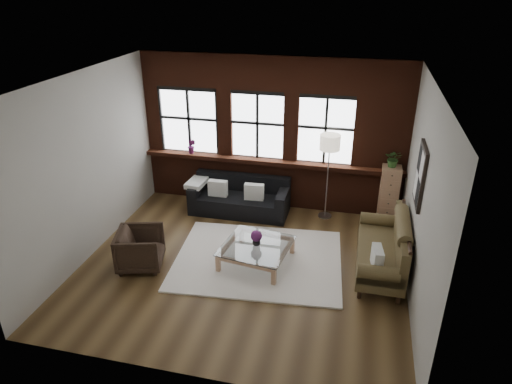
% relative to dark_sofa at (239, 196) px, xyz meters
% --- Properties ---
extents(floor, '(5.50, 5.50, 0.00)m').
position_rel_dark_sofa_xyz_m(floor, '(0.56, -1.90, -0.37)').
color(floor, '#442F18').
rests_on(floor, ground).
extents(ceiling, '(5.50, 5.50, 0.00)m').
position_rel_dark_sofa_xyz_m(ceiling, '(0.56, -1.90, 2.83)').
color(ceiling, white).
rests_on(ceiling, ground).
extents(wall_back, '(5.50, 0.00, 5.50)m').
position_rel_dark_sofa_xyz_m(wall_back, '(0.56, 0.60, 1.23)').
color(wall_back, '#A9A79D').
rests_on(wall_back, ground).
extents(wall_front, '(5.50, 0.00, 5.50)m').
position_rel_dark_sofa_xyz_m(wall_front, '(0.56, -4.40, 1.23)').
color(wall_front, '#A9A79D').
rests_on(wall_front, ground).
extents(wall_left, '(0.00, 5.00, 5.00)m').
position_rel_dark_sofa_xyz_m(wall_left, '(-2.19, -1.90, 1.23)').
color(wall_left, '#A9A79D').
rests_on(wall_left, ground).
extents(wall_right, '(0.00, 5.00, 5.00)m').
position_rel_dark_sofa_xyz_m(wall_right, '(3.31, -1.90, 1.23)').
color(wall_right, '#A9A79D').
rests_on(wall_right, ground).
extents(brick_backwall, '(5.50, 0.12, 3.20)m').
position_rel_dark_sofa_xyz_m(brick_backwall, '(0.56, 0.54, 1.23)').
color(brick_backwall, '#441C10').
rests_on(brick_backwall, floor).
extents(sill_ledge, '(5.50, 0.30, 0.08)m').
position_rel_dark_sofa_xyz_m(sill_ledge, '(0.56, 0.45, 0.67)').
color(sill_ledge, '#441C10').
rests_on(sill_ledge, brick_backwall).
extents(window_left, '(1.38, 0.10, 1.50)m').
position_rel_dark_sofa_xyz_m(window_left, '(-1.24, 0.55, 1.38)').
color(window_left, black).
rests_on(window_left, brick_backwall).
extents(window_mid, '(1.38, 0.10, 1.50)m').
position_rel_dark_sofa_xyz_m(window_mid, '(0.26, 0.55, 1.38)').
color(window_mid, black).
rests_on(window_mid, brick_backwall).
extents(window_right, '(1.38, 0.10, 1.50)m').
position_rel_dark_sofa_xyz_m(window_right, '(1.66, 0.55, 1.38)').
color(window_right, black).
rests_on(window_right, brick_backwall).
extents(wall_poster, '(0.05, 0.74, 0.94)m').
position_rel_dark_sofa_xyz_m(wall_poster, '(3.28, -1.60, 1.48)').
color(wall_poster, black).
rests_on(wall_poster, wall_right).
extents(shag_rug, '(3.09, 2.52, 0.03)m').
position_rel_dark_sofa_xyz_m(shag_rug, '(0.79, -1.69, -0.36)').
color(shag_rug, white).
rests_on(shag_rug, floor).
extents(dark_sofa, '(2.05, 0.83, 0.74)m').
position_rel_dark_sofa_xyz_m(dark_sofa, '(0.00, 0.00, 0.00)').
color(dark_sofa, black).
rests_on(dark_sofa, floor).
extents(pillow_a, '(0.40, 0.14, 0.34)m').
position_rel_dark_sofa_xyz_m(pillow_a, '(-0.44, -0.10, 0.19)').
color(pillow_a, silver).
rests_on(pillow_a, dark_sofa).
extents(pillow_b, '(0.41, 0.17, 0.34)m').
position_rel_dark_sofa_xyz_m(pillow_b, '(0.34, -0.10, 0.19)').
color(pillow_b, silver).
rests_on(pillow_b, dark_sofa).
extents(vintage_settee, '(0.85, 1.92, 1.02)m').
position_rel_dark_sofa_xyz_m(vintage_settee, '(2.86, -1.51, 0.14)').
color(vintage_settee, brown).
rests_on(vintage_settee, floor).
extents(pillow_settee, '(0.19, 0.40, 0.34)m').
position_rel_dark_sofa_xyz_m(pillow_settee, '(2.78, -2.10, 0.25)').
color(pillow_settee, silver).
rests_on(pillow_settee, vintage_settee).
extents(armchair, '(0.93, 0.91, 0.69)m').
position_rel_dark_sofa_xyz_m(armchair, '(-1.14, -2.31, -0.03)').
color(armchair, black).
rests_on(armchair, floor).
extents(coffee_table, '(1.27, 1.27, 0.38)m').
position_rel_dark_sofa_xyz_m(coffee_table, '(0.78, -1.77, -0.19)').
color(coffee_table, tan).
rests_on(coffee_table, shag_rug).
extents(vase, '(0.15, 0.15, 0.15)m').
position_rel_dark_sofa_xyz_m(vase, '(0.78, -1.77, 0.07)').
color(vase, '#B2B2B2').
rests_on(vase, coffee_table).
extents(flowers, '(0.20, 0.20, 0.20)m').
position_rel_dark_sofa_xyz_m(flowers, '(0.78, -1.77, 0.18)').
color(flowers, '#682363').
rests_on(flowers, vase).
extents(drawer_chest, '(0.37, 0.37, 1.20)m').
position_rel_dark_sofa_xyz_m(drawer_chest, '(3.02, 0.31, 0.23)').
color(drawer_chest, tan).
rests_on(drawer_chest, floor).
extents(potted_plant_top, '(0.35, 0.32, 0.35)m').
position_rel_dark_sofa_xyz_m(potted_plant_top, '(3.02, 0.31, 1.01)').
color(potted_plant_top, '#2D5923').
rests_on(potted_plant_top, drawer_chest).
extents(floor_lamp, '(0.40, 0.40, 1.94)m').
position_rel_dark_sofa_xyz_m(floor_lamp, '(1.79, 0.22, 0.60)').
color(floor_lamp, '#A5A5A8').
rests_on(floor_lamp, floor).
extents(sill_plant, '(0.21, 0.18, 0.33)m').
position_rel_dark_sofa_xyz_m(sill_plant, '(-1.17, 0.42, 0.88)').
color(sill_plant, '#682363').
rests_on(sill_plant, sill_ledge).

